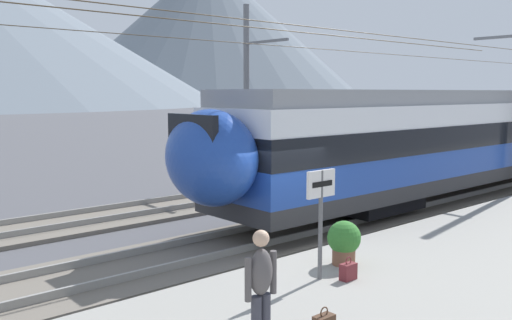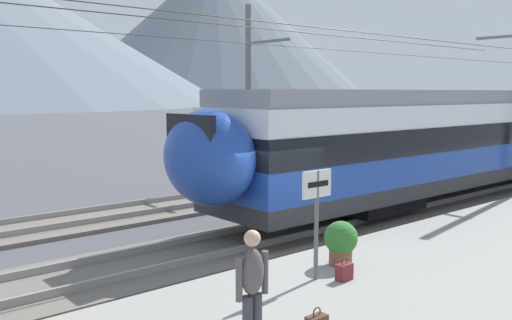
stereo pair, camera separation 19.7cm
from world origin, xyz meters
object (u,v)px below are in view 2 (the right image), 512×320
object	(u,v)px
catenary_mast_far_side	(251,90)
handbag_near_sign	(344,272)
train_near_platform	(497,132)
potted_plant_platform_edge	(341,240)
passenger_walking	(252,286)
platform_sign	(317,200)

from	to	relation	value
catenary_mast_far_side	handbag_near_sign	bearing A→B (deg)	-122.05
train_near_platform	handbag_near_sign	size ratio (longest dim) A/B	66.67
train_near_platform	potted_plant_platform_edge	size ratio (longest dim) A/B	32.73
passenger_walking	handbag_near_sign	bearing A→B (deg)	19.67
train_near_platform	passenger_walking	distance (m)	17.51
platform_sign	passenger_walking	distance (m)	3.22
train_near_platform	potted_plant_platform_edge	world-z (taller)	train_near_platform
passenger_walking	potted_plant_platform_edge	size ratio (longest dim) A/B	1.89
catenary_mast_far_side	potted_plant_platform_edge	xyz separation A→B (m)	(-6.15, -10.20, -3.03)
train_near_platform	catenary_mast_far_side	world-z (taller)	catenary_mast_far_side
platform_sign	handbag_near_sign	xyz separation A→B (m)	(0.37, -0.37, -1.35)
handbag_near_sign	potted_plant_platform_edge	size ratio (longest dim) A/B	0.49
train_near_platform	platform_sign	distance (m)	14.40
passenger_walking	catenary_mast_far_side	bearing A→B (deg)	50.29
catenary_mast_far_side	platform_sign	bearing A→B (deg)	-124.36
train_near_platform	platform_sign	xyz separation A→B (m)	(-13.96, -3.51, -0.40)
train_near_platform	catenary_mast_far_side	bearing A→B (deg)	134.29
passenger_walking	platform_sign	bearing A→B (deg)	28.32
handbag_near_sign	passenger_walking	bearing A→B (deg)	-160.33
platform_sign	handbag_near_sign	size ratio (longest dim) A/B	4.66
handbag_near_sign	potted_plant_platform_edge	bearing A→B (deg)	45.27
train_near_platform	catenary_mast_far_side	size ratio (longest dim) A/B	0.63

